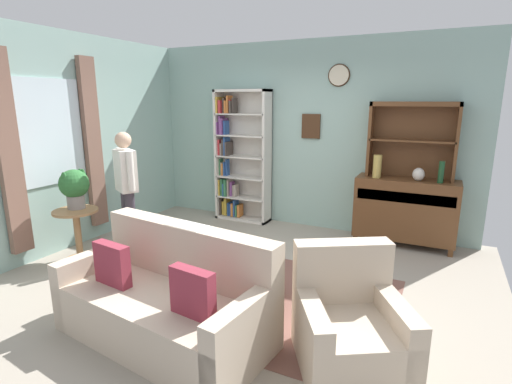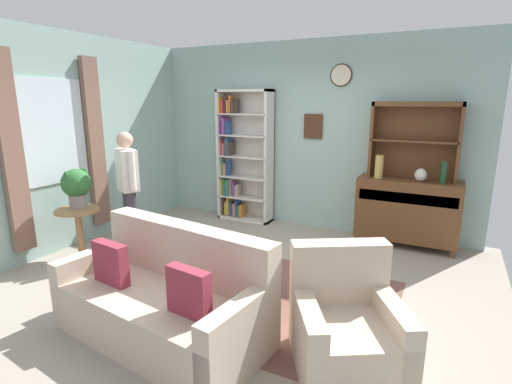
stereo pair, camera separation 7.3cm
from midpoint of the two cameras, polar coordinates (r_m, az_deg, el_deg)
ground_plane at (r=4.48m, az=-1.88°, el=-12.44°), size 5.40×4.60×0.02m
wall_back at (r=6.01m, az=7.97°, el=8.16°), size 5.00×0.09×2.80m
wall_left at (r=5.69m, az=-25.20°, el=6.68°), size 0.16×4.20×2.80m
area_rug at (r=4.15m, az=-1.44°, el=-14.43°), size 2.98×1.96×0.01m
bookshelf at (r=6.31m, az=-1.87°, el=5.01°), size 0.90×0.30×2.10m
sideboard at (r=5.59m, az=21.69°, el=-2.42°), size 1.30×0.45×0.92m
sideboard_hutch at (r=5.52m, az=22.75°, el=8.42°), size 1.10×0.26×1.00m
vase_tall at (r=5.44m, az=18.03°, el=3.56°), size 0.11×0.11×0.31m
vase_round at (r=5.41m, az=23.43°, el=2.32°), size 0.15×0.15×0.17m
bottle_wine at (r=5.37m, az=26.23°, el=2.56°), size 0.07×0.07×0.28m
couch_floral at (r=3.43m, az=-12.58°, el=-15.31°), size 1.89×1.07×0.90m
armchair_floral at (r=3.11m, az=13.81°, el=-19.10°), size 1.04×1.05×0.88m
plant_stand at (r=5.24m, az=-24.19°, el=-4.92°), size 0.52×0.52×0.65m
potted_plant_large at (r=5.18m, az=-24.53°, el=0.93°), size 0.35×0.35×0.48m
person_reading at (r=5.16m, az=-17.91°, el=1.18°), size 0.49×0.34×1.56m
coffee_table at (r=3.96m, az=-2.68°, el=-10.24°), size 0.80×0.50×0.42m
book_stack at (r=3.83m, az=-2.87°, el=-9.43°), size 0.22×0.12×0.08m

